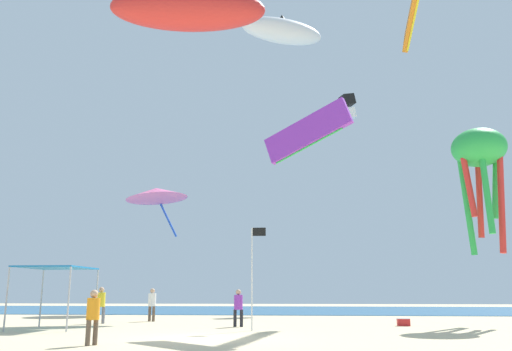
% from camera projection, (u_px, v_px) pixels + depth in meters
% --- Properties ---
extents(ground, '(110.00, 110.00, 0.10)m').
position_uv_depth(ground, '(202.00, 340.00, 17.92)').
color(ground, beige).
extents(ocean_strip, '(110.00, 23.22, 0.03)m').
position_uv_depth(ocean_strip, '(267.00, 310.00, 47.11)').
color(ocean_strip, '#28608C').
rests_on(ocean_strip, ground).
extents(canopy_tent, '(2.66, 2.96, 2.59)m').
position_uv_depth(canopy_tent, '(56.00, 271.00, 22.96)').
color(canopy_tent, '#B2B2B7').
rests_on(canopy_tent, ground).
extents(person_near_tent, '(0.42, 0.41, 1.73)m').
position_uv_depth(person_near_tent, '(152.00, 302.00, 28.73)').
color(person_near_tent, brown).
rests_on(person_near_tent, ground).
extents(person_leftmost, '(0.38, 0.40, 1.60)m').
position_uv_depth(person_leftmost, '(93.00, 312.00, 15.79)').
color(person_leftmost, brown).
rests_on(person_leftmost, ground).
extents(person_central, '(0.44, 0.39, 1.66)m').
position_uv_depth(person_central, '(238.00, 305.00, 24.19)').
color(person_central, black).
rests_on(person_central, ground).
extents(person_rightmost, '(0.44, 0.42, 1.78)m').
position_uv_depth(person_rightmost, '(101.00, 302.00, 26.67)').
color(person_rightmost, slate).
rests_on(person_rightmost, ground).
extents(banner_flag, '(0.61, 0.06, 4.18)m').
position_uv_depth(banner_flag, '(253.00, 269.00, 22.10)').
color(banner_flag, silver).
rests_on(banner_flag, ground).
extents(cooler_box, '(0.57, 0.37, 0.35)m').
position_uv_depth(cooler_box, '(403.00, 322.00, 24.69)').
color(cooler_box, red).
rests_on(cooler_box, ground).
extents(kite_inflatable_red, '(8.38, 3.99, 3.26)m').
position_uv_depth(kite_inflatable_red, '(188.00, 8.00, 27.73)').
color(kite_inflatable_red, red).
extents(kite_parafoil_purple, '(3.86, 1.99, 2.51)m').
position_uv_depth(kite_parafoil_purple, '(307.00, 132.00, 22.91)').
color(kite_parafoil_purple, purple).
extents(kite_octopus_green, '(3.54, 3.54, 6.31)m').
position_uv_depth(kite_octopus_green, '(479.00, 154.00, 26.81)').
color(kite_octopus_green, green).
extents(kite_box_black, '(1.55, 1.46, 2.45)m').
position_uv_depth(kite_box_black, '(348.00, 107.00, 47.80)').
color(kite_box_black, black).
extents(kite_delta_pink, '(5.45, 5.40, 3.83)m').
position_uv_depth(kite_delta_pink, '(157.00, 193.00, 41.10)').
color(kite_delta_pink, pink).
extents(kite_inflatable_white, '(7.27, 5.06, 2.67)m').
position_uv_depth(kite_inflatable_white, '(282.00, 31.00, 43.22)').
color(kite_inflatable_white, white).
extents(kite_parafoil_orange, '(0.75, 5.97, 3.63)m').
position_uv_depth(kite_parafoil_orange, '(413.00, 13.00, 35.76)').
color(kite_parafoil_orange, orange).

